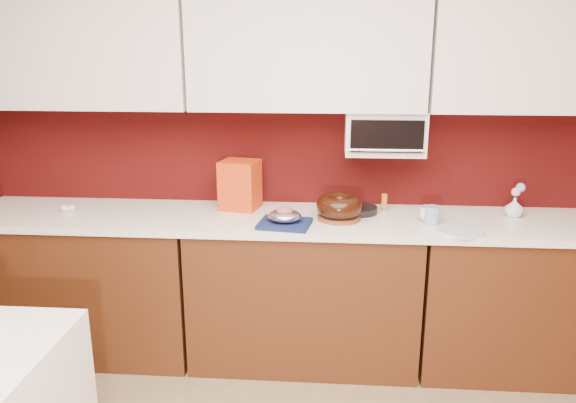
# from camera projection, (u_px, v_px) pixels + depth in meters

# --- Properties ---
(wall_back) EXTENTS (4.00, 0.02, 2.50)m
(wall_back) POSITION_uv_depth(u_px,v_px,m) (307.00, 148.00, 3.44)
(wall_back) COLOR #3D0A08
(wall_back) RESTS_ON floor
(base_cabinet_left) EXTENTS (1.31, 0.58, 0.86)m
(base_cabinet_left) POSITION_uv_depth(u_px,v_px,m) (89.00, 285.00, 3.47)
(base_cabinet_left) COLOR #47230E
(base_cabinet_left) RESTS_ON floor
(base_cabinet_center) EXTENTS (1.31, 0.58, 0.86)m
(base_cabinet_center) POSITION_uv_depth(u_px,v_px,m) (304.00, 292.00, 3.37)
(base_cabinet_center) COLOR #47230E
(base_cabinet_center) RESTS_ON floor
(base_cabinet_right) EXTENTS (1.31, 0.58, 0.86)m
(base_cabinet_right) POSITION_uv_depth(u_px,v_px,m) (532.00, 299.00, 3.27)
(base_cabinet_right) COLOR #47230E
(base_cabinet_right) RESTS_ON floor
(countertop) EXTENTS (4.00, 0.62, 0.04)m
(countertop) POSITION_uv_depth(u_px,v_px,m) (305.00, 220.00, 3.24)
(countertop) COLOR white
(countertop) RESTS_ON base_cabinet_center
(upper_cabinet_left) EXTENTS (1.31, 0.33, 0.70)m
(upper_cabinet_left) POSITION_uv_depth(u_px,v_px,m) (75.00, 47.00, 3.22)
(upper_cabinet_left) COLOR white
(upper_cabinet_left) RESTS_ON wall_back
(upper_cabinet_center) EXTENTS (1.31, 0.33, 0.70)m
(upper_cabinet_center) POSITION_uv_depth(u_px,v_px,m) (307.00, 47.00, 3.12)
(upper_cabinet_center) COLOR white
(upper_cabinet_center) RESTS_ON wall_back
(upper_cabinet_right) EXTENTS (1.31, 0.33, 0.70)m
(upper_cabinet_right) POSITION_uv_depth(u_px,v_px,m) (554.00, 47.00, 3.02)
(upper_cabinet_right) COLOR white
(upper_cabinet_right) RESTS_ON wall_back
(toaster_oven) EXTENTS (0.45, 0.30, 0.25)m
(toaster_oven) POSITION_uv_depth(u_px,v_px,m) (384.00, 132.00, 3.24)
(toaster_oven) COLOR white
(toaster_oven) RESTS_ON upper_cabinet_center
(toaster_oven_door) EXTENTS (0.40, 0.02, 0.18)m
(toaster_oven_door) POSITION_uv_depth(u_px,v_px,m) (387.00, 136.00, 3.08)
(toaster_oven_door) COLOR black
(toaster_oven_door) RESTS_ON toaster_oven
(toaster_oven_handle) EXTENTS (0.42, 0.02, 0.02)m
(toaster_oven_handle) POSITION_uv_depth(u_px,v_px,m) (387.00, 150.00, 3.09)
(toaster_oven_handle) COLOR silver
(toaster_oven_handle) RESTS_ON toaster_oven
(cake_base) EXTENTS (0.32, 0.32, 0.02)m
(cake_base) POSITION_uv_depth(u_px,v_px,m) (339.00, 217.00, 3.20)
(cake_base) COLOR brown
(cake_base) RESTS_ON countertop
(bundt_cake) EXTENTS (0.31, 0.31, 0.11)m
(bundt_cake) POSITION_uv_depth(u_px,v_px,m) (339.00, 206.00, 3.18)
(bundt_cake) COLOR black
(bundt_cake) RESTS_ON cake_base
(navy_towel) EXTENTS (0.31, 0.27, 0.02)m
(navy_towel) POSITION_uv_depth(u_px,v_px,m) (285.00, 224.00, 3.09)
(navy_towel) COLOR #132049
(navy_towel) RESTS_ON countertop
(foil_ham_nest) EXTENTS (0.23, 0.21, 0.07)m
(foil_ham_nest) POSITION_uv_depth(u_px,v_px,m) (285.00, 216.00, 3.08)
(foil_ham_nest) COLOR silver
(foil_ham_nest) RESTS_ON navy_towel
(roasted_ham) EXTENTS (0.11, 0.10, 0.06)m
(roasted_ham) POSITION_uv_depth(u_px,v_px,m) (285.00, 212.00, 3.07)
(roasted_ham) COLOR #A4554B
(roasted_ham) RESTS_ON foil_ham_nest
(pandoro_box) EXTENTS (0.25, 0.24, 0.29)m
(pandoro_box) POSITION_uv_depth(u_px,v_px,m) (240.00, 185.00, 3.38)
(pandoro_box) COLOR #B3170B
(pandoro_box) RESTS_ON countertop
(dark_pan) EXTENTS (0.25, 0.25, 0.04)m
(dark_pan) POSITION_uv_depth(u_px,v_px,m) (358.00, 210.00, 3.32)
(dark_pan) COLOR black
(dark_pan) RESTS_ON countertop
(coffee_mug) EXTENTS (0.13, 0.13, 0.11)m
(coffee_mug) POSITION_uv_depth(u_px,v_px,m) (430.00, 213.00, 3.13)
(coffee_mug) COLOR white
(coffee_mug) RESTS_ON countertop
(blue_jar) EXTENTS (0.10, 0.10, 0.10)m
(blue_jar) POSITION_uv_depth(u_px,v_px,m) (432.00, 215.00, 3.10)
(blue_jar) COLOR navy
(blue_jar) RESTS_ON countertop
(flower_vase) EXTENTS (0.11, 0.11, 0.13)m
(flower_vase) POSITION_uv_depth(u_px,v_px,m) (514.00, 206.00, 3.23)
(flower_vase) COLOR silver
(flower_vase) RESTS_ON countertop
(flower_pink) EXTENTS (0.05, 0.05, 0.05)m
(flower_pink) POSITION_uv_depth(u_px,v_px,m) (516.00, 192.00, 3.21)
(flower_pink) COLOR pink
(flower_pink) RESTS_ON flower_vase
(flower_blue) EXTENTS (0.05, 0.05, 0.05)m
(flower_blue) POSITION_uv_depth(u_px,v_px,m) (521.00, 188.00, 3.22)
(flower_blue) COLOR #8095CD
(flower_blue) RESTS_ON flower_vase
(china_plate) EXTENTS (0.31, 0.31, 0.01)m
(china_plate) POSITION_uv_depth(u_px,v_px,m) (460.00, 231.00, 2.98)
(china_plate) COLOR white
(china_plate) RESTS_ON countertop
(amber_bottle) EXTENTS (0.04, 0.04, 0.10)m
(amber_bottle) POSITION_uv_depth(u_px,v_px,m) (384.00, 202.00, 3.35)
(amber_bottle) COLOR #9C651C
(amber_bottle) RESTS_ON countertop
(egg_left) EXTENTS (0.06, 0.06, 0.04)m
(egg_left) POSITION_uv_depth(u_px,v_px,m) (65.00, 208.00, 3.34)
(egg_left) COLOR silver
(egg_left) RESTS_ON countertop
(egg_right) EXTENTS (0.06, 0.05, 0.04)m
(egg_right) POSITION_uv_depth(u_px,v_px,m) (72.00, 208.00, 3.35)
(egg_right) COLOR silver
(egg_right) RESTS_ON countertop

